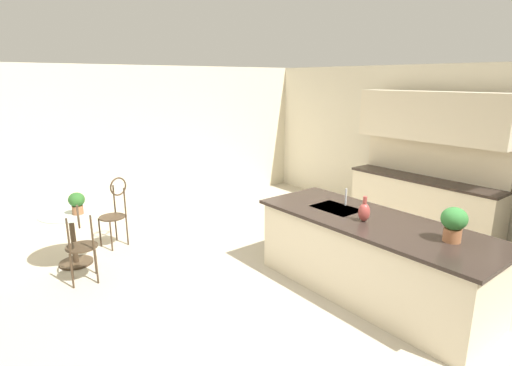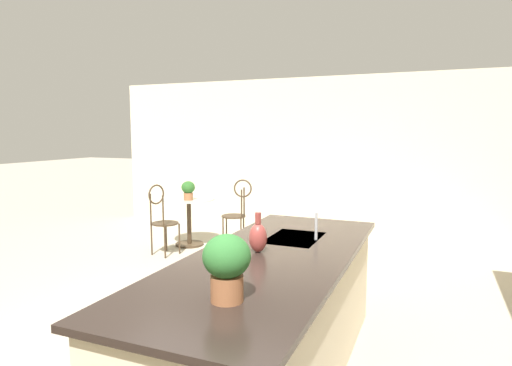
{
  "view_description": "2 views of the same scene",
  "coord_description": "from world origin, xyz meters",
  "px_view_note": "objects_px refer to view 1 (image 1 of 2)",
  "views": [
    {
      "loc": [
        2.83,
        -2.87,
        2.47
      ],
      "look_at": [
        -1.08,
        0.25,
        1.17
      ],
      "focal_mm": 28.29,
      "sensor_mm": 36.0,
      "label": 1
    },
    {
      "loc": [
        3.06,
        1.88,
        1.78
      ],
      "look_at": [
        -1.78,
        -0.12,
        1.16
      ],
      "focal_mm": 30.36,
      "sensor_mm": 36.0,
      "label": 2
    }
  ],
  "objects_px": {
    "chair_by_island": "(81,240)",
    "vase_on_counter": "(364,212)",
    "potted_plant_counter_far": "(454,222)",
    "potted_plant_on_table": "(77,202)",
    "chair_near_window": "(115,209)",
    "bistro_table": "(73,233)"
  },
  "relations": [
    {
      "from": "chair_by_island",
      "to": "vase_on_counter",
      "type": "xyz_separation_m",
      "value": [
        2.3,
        2.43,
        0.46
      ]
    },
    {
      "from": "potted_plant_counter_far",
      "to": "potted_plant_on_table",
      "type": "bearing_deg",
      "value": -146.12
    },
    {
      "from": "potted_plant_counter_far",
      "to": "chair_near_window",
      "type": "bearing_deg",
      "value": -155.63
    },
    {
      "from": "bistro_table",
      "to": "vase_on_counter",
      "type": "height_order",
      "value": "vase_on_counter"
    },
    {
      "from": "chair_near_window",
      "to": "potted_plant_counter_far",
      "type": "xyz_separation_m",
      "value": [
        4.14,
        1.87,
        0.55
      ]
    },
    {
      "from": "bistro_table",
      "to": "chair_by_island",
      "type": "relative_size",
      "value": 0.77
    },
    {
      "from": "bistro_table",
      "to": "chair_by_island",
      "type": "bearing_deg",
      "value": -5.36
    },
    {
      "from": "potted_plant_on_table",
      "to": "vase_on_counter",
      "type": "height_order",
      "value": "vase_on_counter"
    },
    {
      "from": "bistro_table",
      "to": "potted_plant_on_table",
      "type": "xyz_separation_m",
      "value": [
        0.12,
        0.07,
        0.46
      ]
    },
    {
      "from": "chair_near_window",
      "to": "potted_plant_counter_far",
      "type": "relative_size",
      "value": 2.99
    },
    {
      "from": "chair_near_window",
      "to": "potted_plant_on_table",
      "type": "bearing_deg",
      "value": -56.2
    },
    {
      "from": "chair_by_island",
      "to": "potted_plant_on_table",
      "type": "bearing_deg",
      "value": 166.01
    },
    {
      "from": "bistro_table",
      "to": "potted_plant_counter_far",
      "type": "xyz_separation_m",
      "value": [
        3.84,
        2.57,
        0.67
      ]
    },
    {
      "from": "chair_near_window",
      "to": "potted_plant_counter_far",
      "type": "distance_m",
      "value": 4.57
    },
    {
      "from": "bistro_table",
      "to": "potted_plant_on_table",
      "type": "relative_size",
      "value": 2.75
    },
    {
      "from": "bistro_table",
      "to": "vase_on_counter",
      "type": "relative_size",
      "value": 2.78
    },
    {
      "from": "chair_by_island",
      "to": "vase_on_counter",
      "type": "height_order",
      "value": "vase_on_counter"
    },
    {
      "from": "bistro_table",
      "to": "potted_plant_counter_far",
      "type": "bearing_deg",
      "value": 33.74
    },
    {
      "from": "chair_by_island",
      "to": "potted_plant_on_table",
      "type": "xyz_separation_m",
      "value": [
        -0.52,
        0.13,
        0.33
      ]
    },
    {
      "from": "chair_by_island",
      "to": "potted_plant_on_table",
      "type": "relative_size",
      "value": 3.59
    },
    {
      "from": "vase_on_counter",
      "to": "potted_plant_counter_far",
      "type": "bearing_deg",
      "value": 12.32
    },
    {
      "from": "bistro_table",
      "to": "vase_on_counter",
      "type": "xyz_separation_m",
      "value": [
        2.94,
        2.37,
        0.58
      ]
    }
  ]
}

